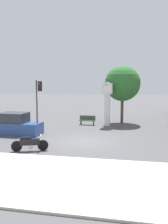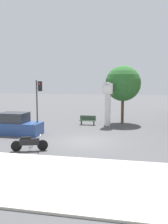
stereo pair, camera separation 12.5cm
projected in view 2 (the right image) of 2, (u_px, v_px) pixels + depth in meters
The scene contains 8 objects.
ground_plane at pixel (85, 141), 18.34m from camera, with size 120.00×120.00×0.00m, color #4C4C4F.
sidewalk_strip at pixel (54, 178), 11.40m from camera, with size 36.00×6.00×0.10m.
motorcycle at pixel (29, 143), 15.82m from camera, with size 2.23×0.91×1.02m.
clock_tower at pixel (108, 97), 24.27m from camera, with size 1.15×1.15×4.32m.
traffic_light at pixel (38, 97), 20.29m from camera, with size 0.50×0.35×4.48m.
street_tree at pixel (123, 84), 25.73m from camera, with size 3.66×3.66×5.97m.
bench at pixel (88, 120), 25.13m from camera, with size 1.60×0.44×0.92m.
parked_car at pixel (16, 125), 20.79m from camera, with size 4.27×1.96×1.80m.
Camera 2 is at (3.56, -17.56, 4.48)m, focal length 40.00 mm.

